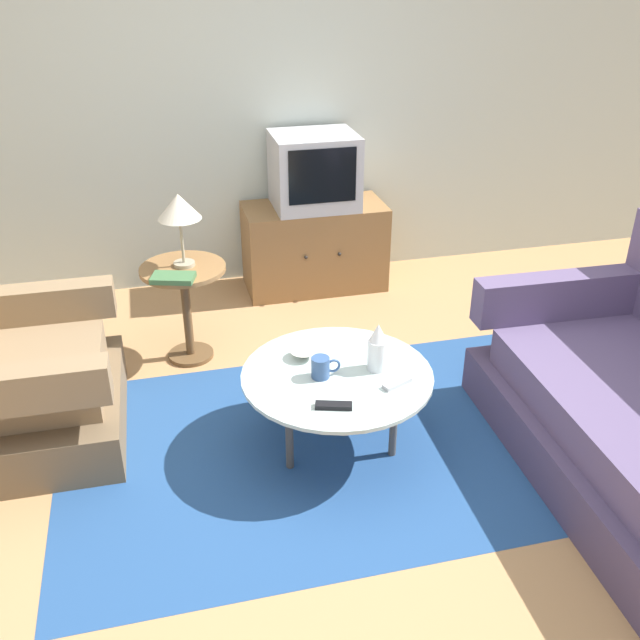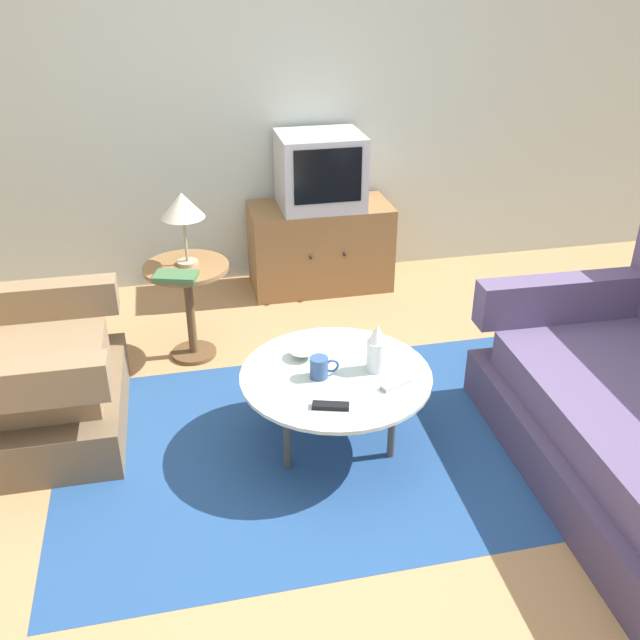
{
  "view_description": "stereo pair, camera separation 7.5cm",
  "coord_description": "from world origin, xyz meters",
  "px_view_note": "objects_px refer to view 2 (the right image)",
  "views": [
    {
      "loc": [
        -0.62,
        -2.49,
        2.14
      ],
      "look_at": [
        0.09,
        0.39,
        0.55
      ],
      "focal_mm": 39.96,
      "sensor_mm": 36.0,
      "label": 1
    },
    {
      "loc": [
        -0.54,
        -2.51,
        2.14
      ],
      "look_at": [
        0.09,
        0.39,
        0.55
      ],
      "focal_mm": 39.96,
      "sensor_mm": 36.0,
      "label": 2
    }
  ],
  "objects_px": {
    "vase": "(377,349)",
    "mug": "(320,367)",
    "television": "(320,171)",
    "tv_remote_dark": "(331,406)",
    "table_lamp": "(182,208)",
    "tv_remote_silver": "(395,384)",
    "bowl": "(303,354)",
    "side_table": "(188,292)",
    "armchair": "(14,379)",
    "coffee_table": "(336,379)",
    "tv_stand": "(320,247)",
    "book": "(176,276)"
  },
  "relations": [
    {
      "from": "vase",
      "to": "tv_remote_dark",
      "type": "xyz_separation_m",
      "value": [
        -0.27,
        -0.25,
        -0.1
      ]
    },
    {
      "from": "tv_stand",
      "to": "bowl",
      "type": "relative_size",
      "value": 7.35
    },
    {
      "from": "armchair",
      "to": "tv_remote_silver",
      "type": "relative_size",
      "value": 6.35
    },
    {
      "from": "tv_remote_silver",
      "to": "mug",
      "type": "bearing_deg",
      "value": -48.32
    },
    {
      "from": "tv_stand",
      "to": "vase",
      "type": "height_order",
      "value": "vase"
    },
    {
      "from": "tv_remote_dark",
      "to": "tv_remote_silver",
      "type": "bearing_deg",
      "value": -145.86
    },
    {
      "from": "armchair",
      "to": "mug",
      "type": "height_order",
      "value": "armchair"
    },
    {
      "from": "vase",
      "to": "book",
      "type": "relative_size",
      "value": 0.93
    },
    {
      "from": "table_lamp",
      "to": "vase",
      "type": "distance_m",
      "value": 1.34
    },
    {
      "from": "table_lamp",
      "to": "tv_remote_silver",
      "type": "relative_size",
      "value": 2.7
    },
    {
      "from": "armchair",
      "to": "table_lamp",
      "type": "xyz_separation_m",
      "value": [
        0.87,
        0.57,
        0.59
      ]
    },
    {
      "from": "armchair",
      "to": "tv_stand",
      "type": "xyz_separation_m",
      "value": [
        1.78,
        1.32,
        -0.01
      ]
    },
    {
      "from": "tv_stand",
      "to": "television",
      "type": "bearing_deg",
      "value": -90.0
    },
    {
      "from": "vase",
      "to": "mug",
      "type": "xyz_separation_m",
      "value": [
        -0.26,
        -0.01,
        -0.06
      ]
    },
    {
      "from": "book",
      "to": "bowl",
      "type": "bearing_deg",
      "value": -33.36
    },
    {
      "from": "vase",
      "to": "book",
      "type": "distance_m",
      "value": 1.2
    },
    {
      "from": "side_table",
      "to": "table_lamp",
      "type": "relative_size",
      "value": 1.4
    },
    {
      "from": "television",
      "to": "bowl",
      "type": "distance_m",
      "value": 1.7
    },
    {
      "from": "side_table",
      "to": "television",
      "type": "bearing_deg",
      "value": 39.68
    },
    {
      "from": "coffee_table",
      "to": "tv_remote_silver",
      "type": "distance_m",
      "value": 0.28
    },
    {
      "from": "side_table",
      "to": "tv_stand",
      "type": "xyz_separation_m",
      "value": [
        0.92,
        0.77,
        -0.12
      ]
    },
    {
      "from": "tv_remote_dark",
      "to": "television",
      "type": "bearing_deg",
      "value": -84.42
    },
    {
      "from": "side_table",
      "to": "table_lamp",
      "type": "bearing_deg",
      "value": 52.6
    },
    {
      "from": "tv_remote_dark",
      "to": "vase",
      "type": "bearing_deg",
      "value": -120.45
    },
    {
      "from": "coffee_table",
      "to": "tv_stand",
      "type": "relative_size",
      "value": 0.93
    },
    {
      "from": "armchair",
      "to": "book",
      "type": "height_order",
      "value": "armchair"
    },
    {
      "from": "tv_stand",
      "to": "bowl",
      "type": "xyz_separation_m",
      "value": [
        -0.43,
        -1.59,
        0.13
      ]
    },
    {
      "from": "television",
      "to": "tv_stand",
      "type": "bearing_deg",
      "value": 90.0
    },
    {
      "from": "book",
      "to": "television",
      "type": "bearing_deg",
      "value": 60.33
    },
    {
      "from": "mug",
      "to": "vase",
      "type": "bearing_deg",
      "value": 1.26
    },
    {
      "from": "vase",
      "to": "book",
      "type": "bearing_deg",
      "value": 135.68
    },
    {
      "from": "tv_stand",
      "to": "mug",
      "type": "distance_m",
      "value": 1.82
    },
    {
      "from": "side_table",
      "to": "tv_remote_silver",
      "type": "distance_m",
      "value": 1.43
    },
    {
      "from": "armchair",
      "to": "side_table",
      "type": "xyz_separation_m",
      "value": [
        0.86,
        0.56,
        0.1
      ]
    },
    {
      "from": "armchair",
      "to": "vase",
      "type": "bearing_deg",
      "value": 75.68
    },
    {
      "from": "side_table",
      "to": "vase",
      "type": "distance_m",
      "value": 1.28
    },
    {
      "from": "side_table",
      "to": "vase",
      "type": "relative_size",
      "value": 2.44
    },
    {
      "from": "tv_remote_dark",
      "to": "table_lamp",
      "type": "bearing_deg",
      "value": -51.19
    },
    {
      "from": "coffee_table",
      "to": "tv_remote_dark",
      "type": "height_order",
      "value": "tv_remote_dark"
    },
    {
      "from": "mug",
      "to": "bowl",
      "type": "height_order",
      "value": "mug"
    },
    {
      "from": "coffee_table",
      "to": "bowl",
      "type": "relative_size",
      "value": 6.84
    },
    {
      "from": "tv_stand",
      "to": "table_lamp",
      "type": "xyz_separation_m",
      "value": [
        -0.91,
        -0.75,
        0.6
      ]
    },
    {
      "from": "tv_remote_silver",
      "to": "bowl",
      "type": "bearing_deg",
      "value": -65.94
    },
    {
      "from": "bowl",
      "to": "coffee_table",
      "type": "bearing_deg",
      "value": -54.66
    },
    {
      "from": "side_table",
      "to": "book",
      "type": "distance_m",
      "value": 0.25
    },
    {
      "from": "television",
      "to": "tv_remote_dark",
      "type": "height_order",
      "value": "television"
    },
    {
      "from": "vase",
      "to": "table_lamp",
      "type": "bearing_deg",
      "value": 127.67
    },
    {
      "from": "tv_remote_dark",
      "to": "coffee_table",
      "type": "bearing_deg",
      "value": -91.45
    },
    {
      "from": "vase",
      "to": "mug",
      "type": "height_order",
      "value": "vase"
    },
    {
      "from": "table_lamp",
      "to": "tv_remote_silver",
      "type": "xyz_separation_m",
      "value": [
        0.83,
        -1.17,
        -0.48
      ]
    }
  ]
}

